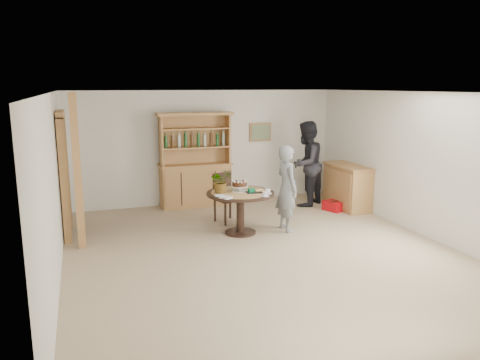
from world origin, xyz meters
name	(u,v)px	position (x,y,z in m)	size (l,w,h in m)	color
ground	(263,253)	(0.00, 0.00, 0.00)	(7.00, 7.00, 0.00)	tan
room_shell	(264,143)	(0.00, 0.01, 1.74)	(6.04, 7.04, 2.52)	white
doorway	(64,173)	(-2.93, 2.00, 1.11)	(0.13, 1.10, 2.18)	black
pine_post	(77,172)	(-2.70, 1.20, 1.25)	(0.12, 0.12, 2.50)	tan
hutch	(195,175)	(-0.30, 3.24, 0.69)	(1.62, 0.54, 2.04)	tan
sideboard	(347,186)	(2.74, 2.00, 0.47)	(0.54, 1.26, 0.94)	tan
dining_table	(240,200)	(-0.01, 1.07, 0.60)	(1.20, 1.20, 0.76)	black
dining_chair	(225,194)	(-0.03, 1.90, 0.54)	(0.52, 0.52, 0.95)	black
birthday_cake	(239,184)	(-0.01, 1.12, 0.88)	(0.30, 0.30, 0.20)	white
flower_vase	(220,181)	(-0.36, 1.12, 0.97)	(0.38, 0.33, 0.42)	#3F7233
gift_tray	(254,191)	(0.21, 0.95, 0.79)	(0.30, 0.20, 0.08)	black
coffee_cup_a	(267,191)	(0.39, 0.79, 0.80)	(0.15, 0.15, 0.09)	silver
coffee_cup_b	(265,194)	(0.27, 0.62, 0.79)	(0.15, 0.15, 0.08)	silver
napkins	(223,197)	(-0.42, 0.76, 0.77)	(0.24, 0.33, 0.03)	white
teen_boy	(287,188)	(0.84, 0.97, 0.78)	(0.57, 0.37, 1.57)	slate
adult_person	(306,164)	(1.99, 2.50, 0.93)	(0.90, 0.70, 1.85)	black
red_suitcase	(338,205)	(2.50, 1.94, 0.10)	(0.71, 0.60, 0.21)	red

